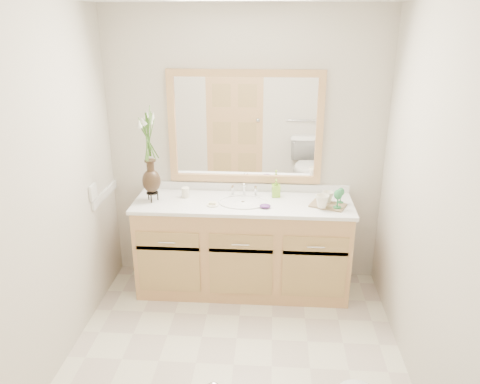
# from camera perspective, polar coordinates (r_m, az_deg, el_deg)

# --- Properties ---
(floor) EXTENTS (2.60, 2.60, 0.00)m
(floor) POSITION_cam_1_polar(r_m,az_deg,el_deg) (3.50, -0.79, -20.30)
(floor) COLOR silver
(floor) RESTS_ON ground
(wall_back) EXTENTS (2.40, 0.02, 2.40)m
(wall_back) POSITION_cam_1_polar(r_m,az_deg,el_deg) (4.09, 0.64, 5.11)
(wall_back) COLOR beige
(wall_back) RESTS_ON floor
(wall_front) EXTENTS (2.40, 0.02, 2.40)m
(wall_front) POSITION_cam_1_polar(r_m,az_deg,el_deg) (1.74, -4.71, -18.15)
(wall_front) COLOR beige
(wall_front) RESTS_ON floor
(wall_left) EXTENTS (0.02, 2.60, 2.40)m
(wall_left) POSITION_cam_1_polar(r_m,az_deg,el_deg) (3.19, -22.92, -1.06)
(wall_left) COLOR beige
(wall_left) RESTS_ON floor
(wall_right) EXTENTS (0.02, 2.60, 2.40)m
(wall_right) POSITION_cam_1_polar(r_m,az_deg,el_deg) (3.01, 22.50, -2.23)
(wall_right) COLOR beige
(wall_right) RESTS_ON floor
(vanity) EXTENTS (1.80, 0.55, 0.80)m
(vanity) POSITION_cam_1_polar(r_m,az_deg,el_deg) (4.12, 0.36, -6.76)
(vanity) COLOR tan
(vanity) RESTS_ON floor
(counter) EXTENTS (1.84, 0.57, 0.03)m
(counter) POSITION_cam_1_polar(r_m,az_deg,el_deg) (3.94, 0.37, -1.39)
(counter) COLOR white
(counter) RESTS_ON vanity
(sink) EXTENTS (0.38, 0.34, 0.23)m
(sink) POSITION_cam_1_polar(r_m,az_deg,el_deg) (3.94, 0.35, -2.01)
(sink) COLOR white
(sink) RESTS_ON counter
(mirror) EXTENTS (1.32, 0.04, 0.97)m
(mirror) POSITION_cam_1_polar(r_m,az_deg,el_deg) (4.02, 0.63, 7.85)
(mirror) COLOR white
(mirror) RESTS_ON wall_back
(switch_plate) EXTENTS (0.02, 0.12, 0.12)m
(switch_plate) POSITION_cam_1_polar(r_m,az_deg,el_deg) (3.91, -17.49, 0.01)
(switch_plate) COLOR white
(switch_plate) RESTS_ON wall_left
(door) EXTENTS (0.80, 0.03, 2.00)m
(door) POSITION_cam_1_polar(r_m,az_deg,el_deg) (1.94, -13.94, -21.68)
(door) COLOR tan
(door) RESTS_ON floor
(flower_vase) EXTENTS (0.18, 0.18, 0.74)m
(flower_vase) POSITION_cam_1_polar(r_m,az_deg,el_deg) (3.88, -11.06, 5.89)
(flower_vase) COLOR black
(flower_vase) RESTS_ON counter
(tumbler) EXTENTS (0.07, 0.07, 0.09)m
(tumbler) POSITION_cam_1_polar(r_m,az_deg,el_deg) (4.05, -6.66, -0.05)
(tumbler) COLOR #EDE5CD
(tumbler) RESTS_ON counter
(soap_dish) EXTENTS (0.10, 0.10, 0.03)m
(soap_dish) POSITION_cam_1_polar(r_m,az_deg,el_deg) (3.86, -3.37, -1.53)
(soap_dish) COLOR #EDE5CD
(soap_dish) RESTS_ON counter
(soap_bottle) EXTENTS (0.07, 0.07, 0.14)m
(soap_bottle) POSITION_cam_1_polar(r_m,az_deg,el_deg) (4.04, 4.41, 0.40)
(soap_bottle) COLOR #84C62E
(soap_bottle) RESTS_ON counter
(purple_dish) EXTENTS (0.11, 0.10, 0.03)m
(purple_dish) POSITION_cam_1_polar(r_m,az_deg,el_deg) (3.81, 3.08, -1.72)
(purple_dish) COLOR #562673
(purple_dish) RESTS_ON counter
(tray) EXTENTS (0.32, 0.27, 0.01)m
(tray) POSITION_cam_1_polar(r_m,az_deg,el_deg) (3.91, 10.64, -1.60)
(tray) COLOR brown
(tray) RESTS_ON counter
(mug_left) EXTENTS (0.11, 0.11, 0.11)m
(mug_left) POSITION_cam_1_polar(r_m,az_deg,el_deg) (3.82, 9.99, -1.06)
(mug_left) COLOR #EDE5CD
(mug_left) RESTS_ON tray
(mug_right) EXTENTS (0.12, 0.12, 0.10)m
(mug_right) POSITION_cam_1_polar(r_m,az_deg,el_deg) (3.94, 10.63, -0.55)
(mug_right) COLOR #EDE5CD
(mug_right) RESTS_ON tray
(goblet_front) EXTENTS (0.07, 0.07, 0.15)m
(goblet_front) POSITION_cam_1_polar(r_m,az_deg,el_deg) (3.82, 11.87, -0.43)
(goblet_front) COLOR #27773F
(goblet_front) RESTS_ON tray
(goblet_back) EXTENTS (0.06, 0.06, 0.13)m
(goblet_back) POSITION_cam_1_polar(r_m,az_deg,el_deg) (3.94, 12.20, -0.08)
(goblet_back) COLOR #27773F
(goblet_back) RESTS_ON tray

